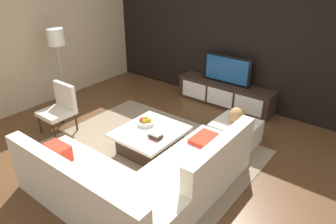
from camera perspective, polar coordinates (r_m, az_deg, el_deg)
ground_plane at (r=5.12m, az=-3.03°, el=-7.81°), size 14.00×14.00×0.00m
feature_wall_back at (r=6.66m, az=12.37°, el=13.13°), size 6.40×0.12×2.80m
side_wall_left at (r=7.04m, az=-22.87°, el=12.39°), size 0.12×5.20×2.80m
area_rug at (r=5.17m, az=-3.88°, el=-7.37°), size 3.32×2.67×0.01m
media_console at (r=6.76m, az=10.27°, el=3.21°), size 2.06×0.46×0.50m
television at (r=6.57m, az=10.66°, el=7.58°), size 1.05×0.06×0.59m
sectional_couch at (r=4.18m, az=-5.34°, el=-12.16°), size 2.32×2.41×0.82m
coffee_table at (r=5.13m, az=-3.20°, el=-5.07°), size 0.95×1.05×0.38m
accent_chair_near at (r=5.92m, az=-18.97°, el=1.11°), size 0.52×0.54×0.87m
floor_lamp at (r=6.59m, az=-19.58°, el=11.83°), size 0.31×0.31×1.64m
ottoman at (r=5.43m, az=12.09°, el=-3.76°), size 0.70×0.70×0.40m
fruit_bowl at (r=5.18m, az=-4.09°, el=-1.75°), size 0.28×0.28×0.14m
decorative_ball at (r=5.27m, az=12.43°, el=-0.59°), size 0.28×0.28×0.28m
book_stack at (r=4.81m, az=-2.23°, el=-4.36°), size 0.20×0.15×0.08m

